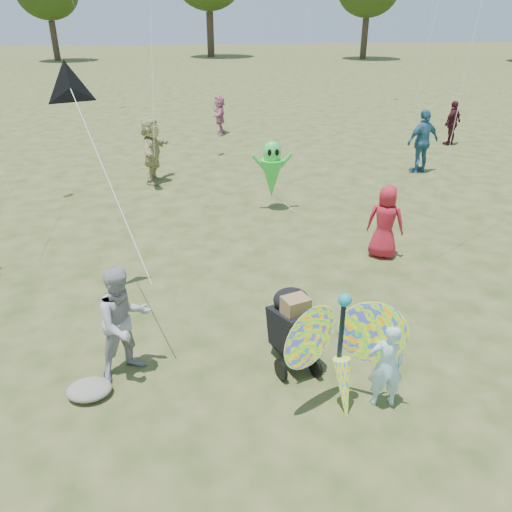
{
  "coord_description": "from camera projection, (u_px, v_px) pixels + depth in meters",
  "views": [
    {
      "loc": [
        -1.15,
        -5.43,
        4.53
      ],
      "look_at": [
        -0.2,
        1.5,
        1.1
      ],
      "focal_mm": 35.0,
      "sensor_mm": 36.0,
      "label": 1
    }
  ],
  "objects": [
    {
      "name": "adult_man",
      "position": [
        124.0,
        322.0,
        6.64
      ],
      "size": [
        1.0,
        0.94,
        1.62
      ],
      "primitive_type": "imported",
      "rotation": [
        0.0,
        0.0,
        0.58
      ],
      "color": "#9C9CA2",
      "rests_on": "ground"
    },
    {
      "name": "ground",
      "position": [
        285.0,
        372.0,
        6.97
      ],
      "size": [
        160.0,
        160.0,
        0.0
      ],
      "primitive_type": "plane",
      "color": "#51592B",
      "rests_on": "ground"
    },
    {
      "name": "crowd_c",
      "position": [
        423.0,
        141.0,
        15.31
      ],
      "size": [
        1.21,
        0.77,
        1.92
      ],
      "primitive_type": "imported",
      "rotation": [
        0.0,
        0.0,
        3.43
      ],
      "color": "#32698A",
      "rests_on": "ground"
    },
    {
      "name": "alien_kite",
      "position": [
        272.0,
        172.0,
        12.36
      ],
      "size": [
        1.12,
        0.69,
        1.74
      ],
      "color": "#34DE45",
      "rests_on": "ground"
    },
    {
      "name": "grey_bag",
      "position": [
        89.0,
        390.0,
        6.51
      ],
      "size": [
        0.58,
        0.48,
        0.19
      ],
      "primitive_type": "ellipsoid",
      "color": "gray",
      "rests_on": "ground"
    },
    {
      "name": "crowd_j",
      "position": [
        220.0,
        115.0,
        20.43
      ],
      "size": [
        0.53,
        1.42,
        1.5
      ],
      "primitive_type": "imported",
      "rotation": [
        0.0,
        0.0,
        4.65
      ],
      "color": "#C06D90",
      "rests_on": "ground"
    },
    {
      "name": "crowd_d",
      "position": [
        152.0,
        151.0,
        14.36
      ],
      "size": [
        0.95,
        1.82,
        1.88
      ],
      "primitive_type": "imported",
      "rotation": [
        0.0,
        0.0,
        1.33
      ],
      "color": "tan",
      "rests_on": "ground"
    },
    {
      "name": "butterfly_kite",
      "position": [
        343.0,
        352.0,
        6.02
      ],
      "size": [
        1.74,
        0.75,
        1.83
      ],
      "color": "orange",
      "rests_on": "ground"
    },
    {
      "name": "crowd_a",
      "position": [
        385.0,
        222.0,
        9.98
      ],
      "size": [
        0.88,
        0.77,
        1.51
      ],
      "primitive_type": "imported",
      "rotation": [
        0.0,
        0.0,
        2.64
      ],
      "color": "#A81B29",
      "rests_on": "ground"
    },
    {
      "name": "crowd_h",
      "position": [
        452.0,
        123.0,
        18.62
      ],
      "size": [
        1.01,
        0.84,
        1.61
      ],
      "primitive_type": "imported",
      "rotation": [
        0.0,
        0.0,
        3.7
      ],
      "color": "#44161F",
      "rests_on": "ground"
    },
    {
      "name": "delta_kite_rig",
      "position": [
        71.0,
        90.0,
        7.51
      ],
      "size": [
        1.58,
        2.63,
        2.6
      ],
      "color": "black",
      "rests_on": "ground"
    },
    {
      "name": "child_girl",
      "position": [
        387.0,
        365.0,
        6.15
      ],
      "size": [
        0.47,
        0.33,
        1.23
      ],
      "primitive_type": "imported",
      "rotation": [
        0.0,
        0.0,
        3.05
      ],
      "color": "#AFE3F8",
      "rests_on": "ground"
    },
    {
      "name": "jogging_stroller",
      "position": [
        293.0,
        324.0,
        6.96
      ],
      "size": [
        0.71,
        1.13,
        1.09
      ],
      "rotation": [
        0.0,
        0.0,
        0.33
      ],
      "color": "black",
      "rests_on": "ground"
    }
  ]
}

